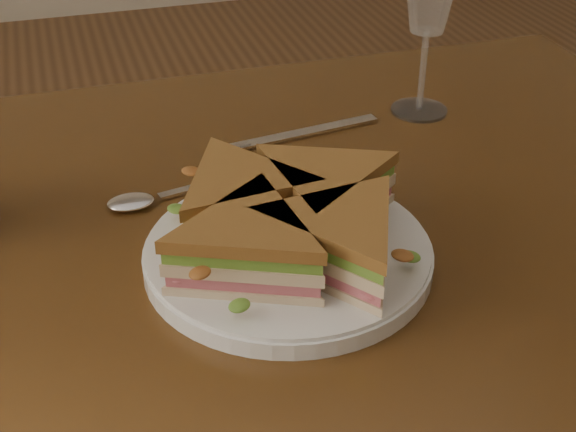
{
  "coord_description": "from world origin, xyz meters",
  "views": [
    {
      "loc": [
        -0.12,
        -0.62,
        1.18
      ],
      "look_at": [
        0.05,
        -0.05,
        0.8
      ],
      "focal_mm": 50.0,
      "sensor_mm": 36.0,
      "label": 1
    }
  ],
  "objects_px": {
    "plate": "(288,255)",
    "spoon": "(152,198)",
    "knife": "(289,137)",
    "sandwich_wedges": "(288,221)",
    "table": "(222,320)"
  },
  "relations": [
    {
      "from": "spoon",
      "to": "knife",
      "type": "height_order",
      "value": "spoon"
    },
    {
      "from": "plate",
      "to": "knife",
      "type": "xyz_separation_m",
      "value": [
        0.07,
        0.24,
        -0.01
      ]
    },
    {
      "from": "plate",
      "to": "spoon",
      "type": "relative_size",
      "value": 1.44
    },
    {
      "from": "sandwich_wedges",
      "to": "spoon",
      "type": "relative_size",
      "value": 1.67
    },
    {
      "from": "plate",
      "to": "knife",
      "type": "distance_m",
      "value": 0.25
    },
    {
      "from": "table",
      "to": "sandwich_wedges",
      "type": "distance_m",
      "value": 0.16
    },
    {
      "from": "plate",
      "to": "spoon",
      "type": "height_order",
      "value": "plate"
    },
    {
      "from": "sandwich_wedges",
      "to": "spoon",
      "type": "distance_m",
      "value": 0.18
    },
    {
      "from": "plate",
      "to": "knife",
      "type": "bearing_deg",
      "value": 72.61
    },
    {
      "from": "sandwich_wedges",
      "to": "spoon",
      "type": "height_order",
      "value": "sandwich_wedges"
    },
    {
      "from": "sandwich_wedges",
      "to": "knife",
      "type": "relative_size",
      "value": 1.41
    },
    {
      "from": "knife",
      "to": "sandwich_wedges",
      "type": "bearing_deg",
      "value": -115.34
    },
    {
      "from": "table",
      "to": "sandwich_wedges",
      "type": "bearing_deg",
      "value": -45.15
    },
    {
      "from": "table",
      "to": "sandwich_wedges",
      "type": "xyz_separation_m",
      "value": [
        0.05,
        -0.05,
        0.14
      ]
    },
    {
      "from": "knife",
      "to": "plate",
      "type": "bearing_deg",
      "value": -115.34
    }
  ]
}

